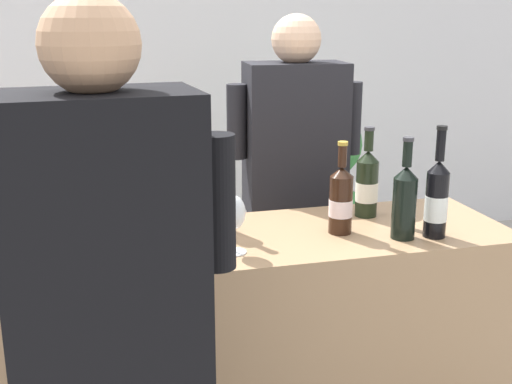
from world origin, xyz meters
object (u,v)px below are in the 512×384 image
object	(u,v)px
wine_bottle_0	(94,215)
wine_bottle_7	(218,198)
wine_bottle_3	(341,200)
ice_bucket	(14,213)
wine_glass	(234,215)
wine_bottle_5	(437,198)
wine_bottle_4	(147,209)
wine_bottle_8	(78,231)
wine_bottle_1	(367,183)
wine_bottle_2	(405,200)
potted_shrub	(315,195)
wine_bottle_6	(99,205)
person_server	(293,223)

from	to	relation	value
wine_bottle_0	wine_bottle_7	world-z (taller)	wine_bottle_0
wine_bottle_3	ice_bucket	bearing A→B (deg)	174.67
wine_glass	wine_bottle_5	bearing A→B (deg)	-1.76
wine_bottle_4	wine_bottle_8	size ratio (longest dim) A/B	0.92
wine_bottle_1	wine_bottle_8	size ratio (longest dim) A/B	1.02
wine_bottle_5	ice_bucket	world-z (taller)	wine_bottle_5
wine_bottle_1	wine_bottle_3	bearing A→B (deg)	-136.69
wine_glass	ice_bucket	distance (m)	0.66
wine_bottle_0	wine_bottle_1	xyz separation A→B (m)	(0.94, 0.14, -0.00)
wine_bottle_5	ice_bucket	xyz separation A→B (m)	(-1.29, 0.21, -0.01)
wine_bottle_1	wine_bottle_2	distance (m)	0.25
wine_bottle_4	potted_shrub	distance (m)	1.72
wine_bottle_5	potted_shrub	distance (m)	1.57
wine_bottle_0	wine_bottle_5	xyz separation A→B (m)	(1.06, -0.12, 0.01)
wine_bottle_4	wine_bottle_6	distance (m)	0.16
wine_bottle_7	wine_glass	bearing A→B (deg)	-88.92
wine_bottle_8	wine_glass	world-z (taller)	wine_bottle_8
wine_bottle_4	wine_bottle_8	world-z (taller)	wine_bottle_8
wine_bottle_4	wine_glass	distance (m)	0.30
wine_bottle_1	wine_bottle_6	bearing A→B (deg)	-179.86
wine_bottle_4	person_server	distance (m)	0.88
wine_bottle_5	wine_bottle_1	bearing A→B (deg)	115.10
wine_bottle_5	wine_glass	world-z (taller)	wine_bottle_5
wine_bottle_3	person_server	xyz separation A→B (m)	(0.04, 0.61, -0.28)
wine_bottle_1	wine_bottle_7	world-z (taller)	wine_bottle_7
wine_bottle_4	wine_bottle_8	distance (m)	0.28
wine_bottle_0	wine_bottle_7	size ratio (longest dim) A/B	1.10
wine_bottle_3	wine_bottle_8	bearing A→B (deg)	-172.85
ice_bucket	potted_shrub	distance (m)	1.98
wine_bottle_0	wine_bottle_8	size ratio (longest dim) A/B	1.14
wine_bottle_1	wine_bottle_6	size ratio (longest dim) A/B	1.05
ice_bucket	wine_bottle_8	bearing A→B (deg)	-46.92
wine_bottle_4	potted_shrub	bearing A→B (deg)	51.62
wine_bottle_1	wine_bottle_6	distance (m)	0.92
wine_bottle_1	potted_shrub	world-z (taller)	wine_bottle_1
wine_bottle_1	person_server	size ratio (longest dim) A/B	0.19
wine_bottle_0	wine_bottle_6	xyz separation A→B (m)	(0.02, 0.14, -0.01)
wine_bottle_2	potted_shrub	distance (m)	1.57
wine_bottle_5	wine_glass	distance (m)	0.66
wine_bottle_7	wine_glass	size ratio (longest dim) A/B	1.80
ice_bucket	potted_shrub	size ratio (longest dim) A/B	0.20
wine_bottle_4	ice_bucket	xyz separation A→B (m)	(-0.39, 0.01, 0.02)
wine_bottle_3	potted_shrub	xyz separation A→B (m)	(0.42, 1.40, -0.40)
wine_bottle_6	ice_bucket	distance (m)	0.25
person_server	potted_shrub	distance (m)	0.89
wine_bottle_0	wine_bottle_6	size ratio (longest dim) A/B	1.18
wine_bottle_3	wine_bottle_8	distance (m)	0.83
wine_bottle_6	potted_shrub	xyz separation A→B (m)	(1.19, 1.25, -0.40)
wine_glass	wine_bottle_8	bearing A→B (deg)	-178.55
wine_bottle_8	person_server	xyz separation A→B (m)	(0.86, 0.71, -0.28)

